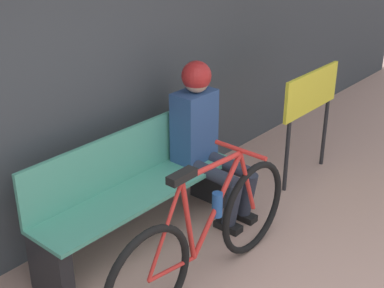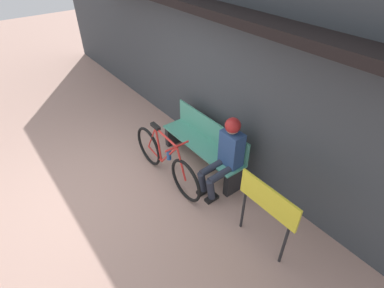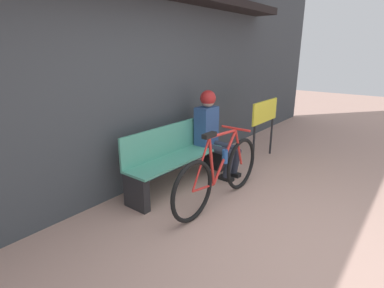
{
  "view_description": "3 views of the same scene",
  "coord_description": "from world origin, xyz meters",
  "px_view_note": "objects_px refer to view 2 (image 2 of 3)",
  "views": [
    {
      "loc": [
        -1.82,
        -0.72,
        2.36
      ],
      "look_at": [
        0.66,
        1.42,
        0.85
      ],
      "focal_mm": 50.0,
      "sensor_mm": 36.0,
      "label": 1
    },
    {
      "loc": [
        3.55,
        -0.8,
        3.44
      ],
      "look_at": [
        0.51,
        1.55,
        0.55
      ],
      "focal_mm": 28.0,
      "sensor_mm": 36.0,
      "label": 2
    },
    {
      "loc": [
        -2.41,
        -0.72,
        1.8
      ],
      "look_at": [
        0.31,
        1.43,
        0.72
      ],
      "focal_mm": 28.0,
      "sensor_mm": 36.0,
      "label": 3
    }
  ],
  "objects_px": {
    "bicycle": "(166,161)",
    "person_seated": "(226,152)",
    "signboard": "(267,204)",
    "park_bench_near": "(204,145)"
  },
  "relations": [
    {
      "from": "bicycle",
      "to": "person_seated",
      "type": "height_order",
      "value": "person_seated"
    },
    {
      "from": "person_seated",
      "to": "bicycle",
      "type": "bearing_deg",
      "value": -139.32
    },
    {
      "from": "bicycle",
      "to": "signboard",
      "type": "xyz_separation_m",
      "value": [
        1.78,
        0.28,
        0.37
      ]
    },
    {
      "from": "signboard",
      "to": "park_bench_near",
      "type": "bearing_deg",
      "value": 165.25
    },
    {
      "from": "park_bench_near",
      "to": "signboard",
      "type": "bearing_deg",
      "value": -14.75
    },
    {
      "from": "park_bench_near",
      "to": "bicycle",
      "type": "distance_m",
      "value": 0.74
    },
    {
      "from": "bicycle",
      "to": "person_seated",
      "type": "bearing_deg",
      "value": 40.68
    },
    {
      "from": "person_seated",
      "to": "signboard",
      "type": "bearing_deg",
      "value": -17.4
    },
    {
      "from": "bicycle",
      "to": "person_seated",
      "type": "relative_size",
      "value": 1.39
    },
    {
      "from": "park_bench_near",
      "to": "bicycle",
      "type": "bearing_deg",
      "value": -95.32
    }
  ]
}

